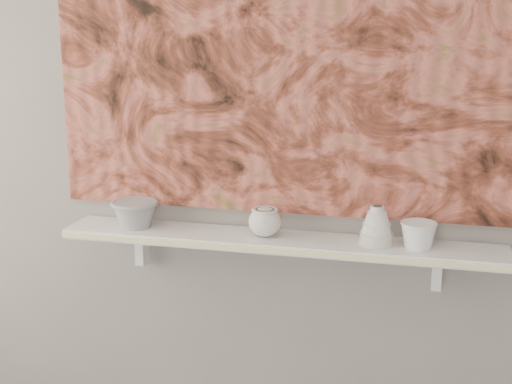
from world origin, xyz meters
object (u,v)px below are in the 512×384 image
(shelf, at_px, (278,242))
(cup_cream, at_px, (265,222))
(bell_vessel, at_px, (377,225))
(painting, at_px, (285,38))
(bowl_white, at_px, (418,235))
(bowl_grey, at_px, (135,213))

(shelf, xyz_separation_m, cup_cream, (-0.04, 0.00, 0.06))
(shelf, bearing_deg, cup_cream, 180.00)
(cup_cream, relative_size, bell_vessel, 0.85)
(painting, distance_m, bowl_white, 0.72)
(bowl_grey, height_order, bowl_white, bowl_grey)
(shelf, xyz_separation_m, bowl_grey, (-0.48, 0.00, 0.06))
(shelf, xyz_separation_m, painting, (0.00, 0.08, 0.62))
(painting, distance_m, cup_cream, 0.57)
(bell_vessel, bearing_deg, cup_cream, 180.00)
(bell_vessel, bearing_deg, bowl_grey, 180.00)
(shelf, bearing_deg, bowl_grey, 180.00)
(bell_vessel, bearing_deg, painting, 165.14)
(bell_vessel, xyz_separation_m, bowl_white, (0.12, 0.00, -0.02))
(shelf, distance_m, cup_cream, 0.08)
(painting, distance_m, bell_vessel, 0.63)
(shelf, bearing_deg, painting, 90.00)
(bowl_grey, height_order, cup_cream, cup_cream)
(cup_cream, distance_m, bell_vessel, 0.35)
(shelf, distance_m, bowl_white, 0.43)
(bell_vessel, bearing_deg, shelf, 180.00)
(bowl_grey, xyz_separation_m, bowl_white, (0.91, 0.00, -0.01))
(bowl_grey, height_order, bell_vessel, bell_vessel)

